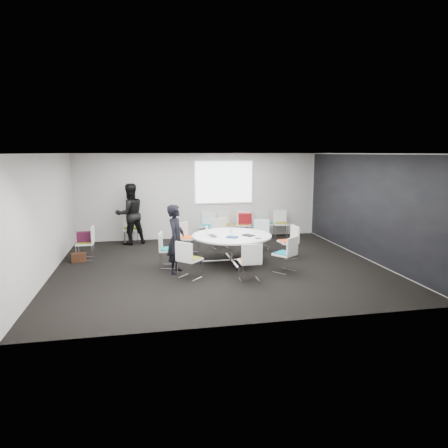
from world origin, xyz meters
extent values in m
cube|color=black|center=(0.00, 0.00, -0.02)|extent=(8.00, 7.00, 0.04)
cube|color=white|center=(0.00, 0.00, 2.82)|extent=(8.00, 7.00, 0.04)
cube|color=#B7B2AC|center=(0.00, 3.52, 1.40)|extent=(8.00, 0.04, 2.80)
cube|color=#B7B2AC|center=(0.00, -3.52, 1.40)|extent=(8.00, 0.04, 2.80)
cube|color=#B7B2AC|center=(-4.02, 0.00, 1.40)|extent=(0.04, 7.00, 2.80)
cube|color=#B7B2AC|center=(4.02, 0.00, 1.40)|extent=(0.04, 7.00, 2.80)
cube|color=black|center=(3.99, 0.00, 1.40)|extent=(0.01, 6.94, 2.74)
cube|color=silver|center=(0.38, 0.28, 0.04)|extent=(0.90, 0.90, 0.08)
cylinder|color=silver|center=(0.38, 0.28, 0.36)|extent=(0.10, 0.10, 0.65)
cylinder|color=white|center=(0.38, 0.28, 0.71)|extent=(2.05, 2.05, 0.04)
cube|color=white|center=(0.80, 3.46, 1.85)|extent=(1.90, 0.03, 1.35)
cube|color=silver|center=(1.96, 0.42, 0.21)|extent=(0.47, 0.47, 0.42)
cube|color=white|center=(1.96, 0.42, 0.44)|extent=(0.49, 0.51, 0.04)
cube|color=red|center=(1.96, 0.42, 0.47)|extent=(0.42, 0.44, 0.03)
cube|color=white|center=(2.16, 0.44, 0.67)|extent=(0.09, 0.46, 0.42)
cube|color=silver|center=(1.50, 1.39, 0.21)|extent=(0.54, 0.54, 0.42)
cube|color=white|center=(1.50, 1.39, 0.44)|extent=(0.58, 0.57, 0.04)
cube|color=#0A5880|center=(1.50, 1.39, 0.47)|extent=(0.51, 0.49, 0.03)
cube|color=white|center=(1.57, 1.59, 0.67)|extent=(0.44, 0.19, 0.42)
cube|color=silver|center=(0.39, 1.88, 0.21)|extent=(0.47, 0.47, 0.42)
cube|color=white|center=(0.39, 1.88, 0.44)|extent=(0.51, 0.49, 0.04)
cube|color=brown|center=(0.39, 1.88, 0.47)|extent=(0.44, 0.43, 0.03)
cube|color=white|center=(0.37, 2.09, 0.67)|extent=(0.46, 0.09, 0.42)
cube|color=silver|center=(-0.62, 1.41, 0.21)|extent=(0.59, 0.59, 0.42)
cube|color=white|center=(-0.62, 1.41, 0.44)|extent=(0.64, 0.64, 0.04)
cube|color=#DE4E14|center=(-0.62, 1.41, 0.47)|extent=(0.55, 0.55, 0.03)
cube|color=white|center=(-0.77, 1.56, 0.67)|extent=(0.35, 0.35, 0.42)
cube|color=silver|center=(-1.23, 0.14, 0.21)|extent=(0.49, 0.49, 0.42)
cube|color=white|center=(-1.23, 0.14, 0.44)|extent=(0.52, 0.54, 0.04)
cube|color=#0A7F73|center=(-1.23, 0.14, 0.47)|extent=(0.45, 0.47, 0.03)
cube|color=white|center=(-1.44, 0.18, 0.67)|extent=(0.12, 0.46, 0.42)
cube|color=silver|center=(-0.84, -0.85, 0.21)|extent=(0.59, 0.59, 0.42)
cube|color=white|center=(-0.84, -0.85, 0.44)|extent=(0.64, 0.64, 0.04)
cube|color=#666A14|center=(-0.84, -0.85, 0.47)|extent=(0.55, 0.55, 0.03)
cube|color=white|center=(-0.98, -1.00, 0.67)|extent=(0.36, 0.34, 0.42)
cube|color=silver|center=(0.45, -1.28, 0.21)|extent=(0.43, 0.43, 0.42)
cube|color=white|center=(0.45, -1.28, 0.44)|extent=(0.47, 0.45, 0.04)
cube|color=#DF4319|center=(0.45, -1.28, 0.47)|extent=(0.41, 0.39, 0.03)
cube|color=white|center=(0.44, -1.49, 0.67)|extent=(0.46, 0.04, 0.42)
cube|color=silver|center=(1.43, -0.80, 0.21)|extent=(0.59, 0.59, 0.42)
cube|color=white|center=(1.43, -0.80, 0.44)|extent=(0.63, 0.63, 0.04)
cube|color=#085F7A|center=(1.43, -0.80, 0.47)|extent=(0.55, 0.55, 0.03)
cube|color=white|center=(1.56, -0.97, 0.67)|extent=(0.39, 0.31, 0.42)
cube|color=silver|center=(0.19, 3.15, 0.21)|extent=(0.54, 0.54, 0.42)
cube|color=white|center=(0.19, 3.15, 0.44)|extent=(0.59, 0.58, 0.04)
cube|color=#0D867E|center=(0.19, 3.15, 0.47)|extent=(0.51, 0.50, 0.03)
cube|color=white|center=(0.27, 3.35, 0.67)|extent=(0.44, 0.20, 0.42)
cube|color=silver|center=(0.84, 3.15, 0.21)|extent=(0.54, 0.54, 0.42)
cube|color=white|center=(0.84, 3.15, 0.44)|extent=(0.59, 0.58, 0.04)
cube|color=brown|center=(0.84, 3.15, 0.47)|extent=(0.51, 0.50, 0.03)
cube|color=white|center=(0.77, 3.35, 0.67)|extent=(0.44, 0.20, 0.42)
cube|color=silver|center=(1.40, 3.15, 0.21)|extent=(0.50, 0.50, 0.42)
cube|color=white|center=(1.40, 3.15, 0.44)|extent=(0.54, 0.53, 0.04)
cube|color=orange|center=(1.40, 3.15, 0.47)|extent=(0.47, 0.46, 0.03)
cube|color=white|center=(1.45, 3.35, 0.67)|extent=(0.46, 0.14, 0.42)
cube|color=silver|center=(2.18, 3.15, 0.21)|extent=(0.52, 0.52, 0.42)
cube|color=white|center=(2.18, 3.15, 0.44)|extent=(0.57, 0.55, 0.04)
cube|color=#0A5776|center=(2.18, 3.15, 0.47)|extent=(0.49, 0.48, 0.03)
cube|color=white|center=(2.12, 3.35, 0.67)|extent=(0.45, 0.17, 0.42)
cube|color=silver|center=(2.70, 3.10, 0.21)|extent=(0.47, 0.47, 0.42)
cube|color=white|center=(2.70, 3.10, 0.44)|extent=(0.51, 0.50, 0.04)
cube|color=olive|center=(2.70, 3.10, 0.47)|extent=(0.45, 0.43, 0.03)
cube|color=white|center=(2.73, 3.31, 0.67)|extent=(0.46, 0.10, 0.42)
cube|color=silver|center=(-3.39, 1.31, 0.21)|extent=(0.43, 0.43, 0.42)
cube|color=white|center=(-3.39, 1.31, 0.44)|extent=(0.45, 0.47, 0.04)
cube|color=olive|center=(-3.39, 1.31, 0.47)|extent=(0.39, 0.40, 0.03)
cube|color=white|center=(-3.18, 1.31, 0.67)|extent=(0.04, 0.46, 0.42)
cube|color=silver|center=(-2.26, 3.13, 0.21)|extent=(0.43, 0.43, 0.42)
cube|color=white|center=(-2.26, 3.13, 0.44)|extent=(0.47, 0.45, 0.04)
cube|color=olive|center=(-2.26, 3.13, 0.47)|extent=(0.41, 0.39, 0.03)
cube|color=white|center=(-2.26, 3.34, 0.67)|extent=(0.46, 0.04, 0.42)
imported|color=black|center=(-1.10, -0.33, 0.82)|extent=(0.57, 0.69, 1.63)
imported|color=black|center=(-2.26, 2.98, 0.95)|extent=(1.12, 1.00, 1.89)
imported|color=#333338|center=(-0.08, 0.22, 0.74)|extent=(0.29, 0.37, 0.03)
cube|color=silver|center=(-0.27, 0.29, 0.86)|extent=(0.09, 0.30, 0.22)
cube|color=black|center=(0.77, 0.11, 0.74)|extent=(0.35, 0.37, 0.02)
cube|color=navy|center=(0.32, -0.04, 0.74)|extent=(0.33, 0.32, 0.03)
cube|color=white|center=(0.85, 0.64, 0.73)|extent=(0.36, 0.33, 0.00)
cube|color=silver|center=(1.04, 0.23, 0.73)|extent=(0.34, 0.28, 0.00)
cylinder|color=white|center=(0.43, 0.61, 0.78)|extent=(0.08, 0.08, 0.09)
cube|color=black|center=(0.93, -0.27, 0.73)|extent=(0.16, 0.11, 0.01)
cube|color=#401129|center=(-3.39, 1.31, 0.62)|extent=(0.41, 0.18, 0.28)
cube|color=#3D2013|center=(-3.53, 1.08, 0.12)|extent=(0.37, 0.19, 0.24)
cube|color=maroon|center=(1.40, 2.94, 0.70)|extent=(0.47, 0.27, 0.36)
camera|label=1|loc=(-1.76, -9.55, 2.82)|focal=32.00mm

